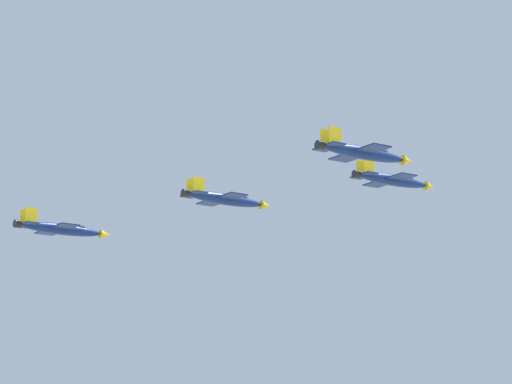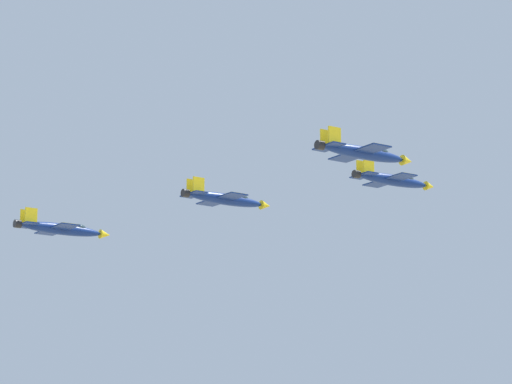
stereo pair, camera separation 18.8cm
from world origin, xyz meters
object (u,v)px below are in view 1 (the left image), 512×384
jet_lead (393,180)px  jet_right_wingman (364,153)px  jet_left_wingman (225,199)px  jet_left_outer (61,229)px

jet_lead → jet_right_wingman: bearing=-138.5°
jet_left_wingman → jet_right_wingman: (26.10, 21.75, 0.07)m
jet_lead → jet_right_wingman: 26.33m
jet_left_wingman → jet_left_outer: bearing=138.6°
jet_right_wingman → jet_lead: bearing=41.3°
jet_lead → jet_left_wingman: bearing=140.8°
jet_lead → jet_left_outer: (-0.51, -52.45, -6.68)m
jet_lead → jet_right_wingman: size_ratio=0.99×
jet_lead → jet_right_wingman: jet_lead is taller
jet_right_wingman → jet_left_outer: bearing=112.3°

